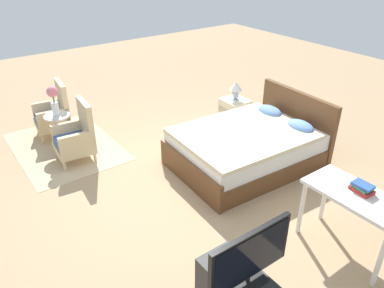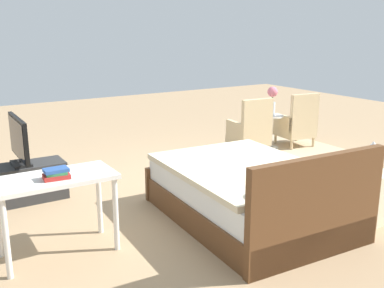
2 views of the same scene
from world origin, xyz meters
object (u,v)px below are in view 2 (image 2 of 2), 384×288
(flower_vase, at_px, (272,98))
(tv_flatscreen, at_px, (19,140))
(tv_stand, at_px, (23,183))
(armchair_by_window_left, at_px, (297,124))
(side_table, at_px, (271,128))
(vanity_desk, at_px, (55,188))
(bed, at_px, (251,194))
(book_stack, at_px, (56,174))
(nightstand, at_px, (368,196))
(armchair_by_window_right, at_px, (251,131))
(table_lamp, at_px, (373,152))

(flower_vase, xyz_separation_m, tv_flatscreen, (4.07, 0.26, -0.13))
(tv_stand, bearing_deg, armchair_by_window_left, -178.01)
(armchair_by_window_left, xyz_separation_m, tv_flatscreen, (4.57, 0.16, 0.36))
(side_table, distance_m, vanity_desk, 4.44)
(bed, bearing_deg, tv_flatscreen, -44.11)
(side_table, distance_m, book_stack, 4.48)
(bed, distance_m, flower_vase, 3.07)
(armchair_by_window_left, xyz_separation_m, vanity_desk, (4.58, 1.65, 0.24))
(tv_stand, relative_size, vanity_desk, 0.92)
(side_table, bearing_deg, book_stack, 24.09)
(armchair_by_window_left, relative_size, nightstand, 1.70)
(bed, xyz_separation_m, side_table, (-2.15, -2.11, 0.06))
(bed, distance_m, tv_stand, 2.67)
(side_table, xyz_separation_m, book_stack, (4.07, 1.82, 0.42))
(side_table, height_order, nightstand, side_table)
(armchair_by_window_right, bearing_deg, table_lamp, 77.77)
(armchair_by_window_right, height_order, tv_flatscreen, tv_flatscreen)
(armchair_by_window_left, xyz_separation_m, book_stack, (4.58, 1.72, 0.40))
(bed, xyz_separation_m, flower_vase, (-2.15, -2.11, 0.57))
(tv_stand, bearing_deg, table_lamp, 139.85)
(tv_stand, bearing_deg, tv_flatscreen, -0.38)
(flower_vase, bearing_deg, bed, 44.48)
(bed, height_order, book_stack, bed)
(bed, relative_size, tv_stand, 2.25)
(side_table, bearing_deg, tv_flatscreen, 3.62)
(table_lamp, bearing_deg, side_table, -111.68)
(side_table, xyz_separation_m, flower_vase, (0.00, 0.00, 0.51))
(side_table, relative_size, table_lamp, 1.75)
(flower_vase, relative_size, tv_flatscreen, 0.57)
(tv_flatscreen, bearing_deg, flower_vase, -176.38)
(armchair_by_window_left, bearing_deg, side_table, -10.95)
(bed, relative_size, armchair_by_window_left, 2.35)
(table_lamp, distance_m, book_stack, 3.12)
(armchair_by_window_left, distance_m, nightstand, 3.11)
(bed, xyz_separation_m, nightstand, (-1.05, 0.65, -0.03))
(armchair_by_window_right, relative_size, book_stack, 3.93)
(armchair_by_window_left, bearing_deg, bed, 37.15)
(nightstand, height_order, tv_flatscreen, tv_flatscreen)
(tv_stand, relative_size, book_stack, 4.11)
(flower_vase, relative_size, nightstand, 0.88)
(armchair_by_window_left, bearing_deg, table_lamp, 58.91)
(flower_vase, xyz_separation_m, nightstand, (1.10, 2.76, -0.60))
(table_lamp, xyz_separation_m, book_stack, (2.97, -0.94, 0.02))
(armchair_by_window_right, xyz_separation_m, nightstand, (0.58, 2.66, -0.11))
(flower_vase, bearing_deg, vanity_desk, 23.24)
(armchair_by_window_left, bearing_deg, tv_stand, 1.99)
(table_lamp, relative_size, tv_stand, 0.34)
(armchair_by_window_right, xyz_separation_m, side_table, (-0.52, -0.10, -0.02))
(nightstand, relative_size, tv_stand, 0.56)
(tv_stand, distance_m, tv_flatscreen, 0.52)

